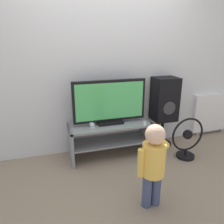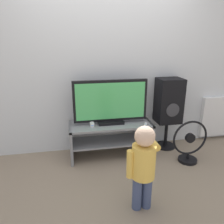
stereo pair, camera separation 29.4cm
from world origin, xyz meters
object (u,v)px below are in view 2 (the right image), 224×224
object	(u,v)px
game_console	(92,123)
remote_primary	(145,125)
floor_fan	(189,144)
speaker_tower	(169,102)
radiator	(222,116)
television	(110,103)
child	(143,162)

from	to	relation	value
game_console	remote_primary	bearing A→B (deg)	-12.33
floor_fan	speaker_tower	bearing A→B (deg)	104.33
game_console	radiator	world-z (taller)	radiator
radiator	floor_fan	bearing A→B (deg)	-146.79
remote_primary	television	bearing A→B (deg)	157.90
remote_primary	radiator	size ratio (longest dim) A/B	0.17
game_console	remote_primary	distance (m)	0.75
television	remote_primary	distance (m)	0.57
remote_primary	child	xyz separation A→B (m)	(-0.35, -0.94, 0.02)
speaker_tower	television	bearing A→B (deg)	-174.78
game_console	floor_fan	bearing A→B (deg)	-16.09
television	floor_fan	size ratio (longest dim) A/B	1.69
child	speaker_tower	size ratio (longest dim) A/B	0.81
television	remote_primary	world-z (taller)	television
game_console	floor_fan	xyz separation A→B (m)	(1.30, -0.37, -0.25)
remote_primary	game_console	bearing A→B (deg)	167.67
child	radiator	size ratio (longest dim) A/B	1.13
game_console	television	bearing A→B (deg)	5.71
child	floor_fan	distance (m)	1.19
remote_primary	floor_fan	size ratio (longest dim) A/B	0.22
speaker_tower	child	bearing A→B (deg)	-123.37
television	floor_fan	world-z (taller)	television
game_console	child	bearing A→B (deg)	-70.77
radiator	child	bearing A→B (deg)	-144.28
television	game_console	xyz separation A→B (m)	(-0.27, -0.03, -0.28)
television	child	distance (m)	1.16
speaker_tower	radiator	world-z (taller)	speaker_tower
remote_primary	floor_fan	bearing A→B (deg)	-20.69
speaker_tower	floor_fan	world-z (taller)	speaker_tower
speaker_tower	radiator	bearing A→B (deg)	7.15
child	floor_fan	size ratio (longest dim) A/B	1.46
child	floor_fan	world-z (taller)	child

